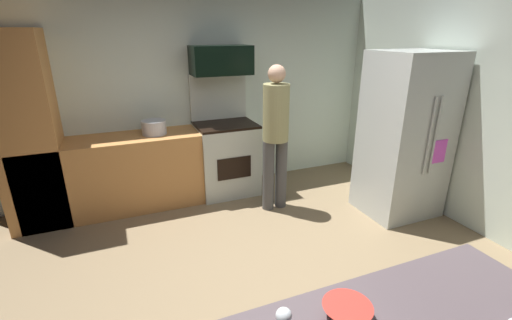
{
  "coord_description": "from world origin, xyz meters",
  "views": [
    {
      "loc": [
        -1.01,
        -2.25,
        2.07
      ],
      "look_at": [
        0.04,
        0.3,
        1.05
      ],
      "focal_mm": 24.57,
      "sensor_mm": 36.0,
      "label": 1
    }
  ],
  "objects_px": {
    "microwave": "(221,60)",
    "wine_glass_far": "(284,317)",
    "refrigerator": "(405,136)",
    "person_cook": "(276,132)",
    "mixing_bowl_prep": "(347,312)",
    "oven_range": "(226,155)",
    "stock_pot": "(154,127)"
  },
  "relations": [
    {
      "from": "person_cook",
      "to": "mixing_bowl_prep",
      "type": "relative_size",
      "value": 7.99
    },
    {
      "from": "person_cook",
      "to": "refrigerator",
      "type": "bearing_deg",
      "value": -24.46
    },
    {
      "from": "wine_glass_far",
      "to": "microwave",
      "type": "bearing_deg",
      "value": 76.84
    },
    {
      "from": "microwave",
      "to": "stock_pot",
      "type": "relative_size",
      "value": 2.57
    },
    {
      "from": "oven_range",
      "to": "microwave",
      "type": "xyz_separation_m",
      "value": [
        0.0,
        0.08,
        1.21
      ]
    },
    {
      "from": "oven_range",
      "to": "stock_pot",
      "type": "xyz_separation_m",
      "value": [
        -0.89,
        0.0,
        0.47
      ]
    },
    {
      "from": "microwave",
      "to": "wine_glass_far",
      "type": "distance_m",
      "value": 3.51
    },
    {
      "from": "stock_pot",
      "to": "refrigerator",
      "type": "bearing_deg",
      "value": -26.51
    },
    {
      "from": "mixing_bowl_prep",
      "to": "stock_pot",
      "type": "relative_size",
      "value": 0.75
    },
    {
      "from": "person_cook",
      "to": "mixing_bowl_prep",
      "type": "bearing_deg",
      "value": -108.83
    },
    {
      "from": "oven_range",
      "to": "person_cook",
      "type": "distance_m",
      "value": 0.92
    },
    {
      "from": "oven_range",
      "to": "refrigerator",
      "type": "relative_size",
      "value": 0.83
    },
    {
      "from": "oven_range",
      "to": "microwave",
      "type": "height_order",
      "value": "microwave"
    },
    {
      "from": "person_cook",
      "to": "stock_pot",
      "type": "distance_m",
      "value": 1.46
    },
    {
      "from": "mixing_bowl_prep",
      "to": "wine_glass_far",
      "type": "height_order",
      "value": "wine_glass_far"
    },
    {
      "from": "refrigerator",
      "to": "wine_glass_far",
      "type": "distance_m",
      "value": 3.19
    },
    {
      "from": "oven_range",
      "to": "refrigerator",
      "type": "height_order",
      "value": "refrigerator"
    },
    {
      "from": "mixing_bowl_prep",
      "to": "microwave",
      "type": "bearing_deg",
      "value": 81.76
    },
    {
      "from": "refrigerator",
      "to": "wine_glass_far",
      "type": "xyz_separation_m",
      "value": [
        -2.52,
        -1.96,
        0.06
      ]
    },
    {
      "from": "microwave",
      "to": "mixing_bowl_prep",
      "type": "distance_m",
      "value": 3.49
    },
    {
      "from": "wine_glass_far",
      "to": "stock_pot",
      "type": "bearing_deg",
      "value": 91.84
    },
    {
      "from": "stock_pot",
      "to": "person_cook",
      "type": "bearing_deg",
      "value": -28.58
    },
    {
      "from": "oven_range",
      "to": "stock_pot",
      "type": "height_order",
      "value": "oven_range"
    },
    {
      "from": "refrigerator",
      "to": "person_cook",
      "type": "distance_m",
      "value": 1.48
    },
    {
      "from": "stock_pot",
      "to": "oven_range",
      "type": "bearing_deg",
      "value": -0.3
    },
    {
      "from": "stock_pot",
      "to": "wine_glass_far",
      "type": "bearing_deg",
      "value": -88.16
    },
    {
      "from": "person_cook",
      "to": "oven_range",
      "type": "bearing_deg",
      "value": 119.61
    },
    {
      "from": "oven_range",
      "to": "refrigerator",
      "type": "distance_m",
      "value": 2.22
    },
    {
      "from": "person_cook",
      "to": "mixing_bowl_prep",
      "type": "height_order",
      "value": "person_cook"
    },
    {
      "from": "oven_range",
      "to": "person_cook",
      "type": "xyz_separation_m",
      "value": [
        0.39,
        -0.69,
        0.45
      ]
    },
    {
      "from": "microwave",
      "to": "person_cook",
      "type": "distance_m",
      "value": 1.16
    },
    {
      "from": "oven_range",
      "to": "mixing_bowl_prep",
      "type": "relative_size",
      "value": 7.18
    }
  ]
}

